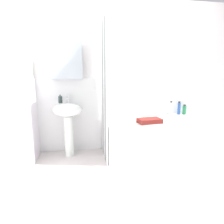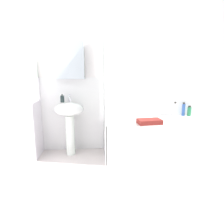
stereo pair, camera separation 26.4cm
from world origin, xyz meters
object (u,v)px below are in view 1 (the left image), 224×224
body_wash_bottle (184,110)px  soap_dispenser (60,99)px  sink (68,118)px  lotion_bottle (179,108)px  bathtub (152,136)px  shampoo_bottle (171,108)px  towel_folded (150,121)px

body_wash_bottle → soap_dispenser: bearing=-178.5°
sink → lotion_bottle: (1.85, 0.11, 0.07)m
bathtub → lotion_bottle: (0.55, 0.25, 0.39)m
lotion_bottle → sink: bearing=-176.5°
sink → shampoo_bottle: (1.71, 0.13, 0.07)m
soap_dispenser → towel_folded: size_ratio=0.39×
shampoo_bottle → towel_folded: 0.73m
shampoo_bottle → body_wash_bottle: bearing=-7.0°
bathtub → body_wash_bottle: body_wash_bottle is taller
bathtub → lotion_bottle: lotion_bottle is taller
sink → soap_dispenser: soap_dispenser is taller
shampoo_bottle → towel_folded: (-0.55, -0.48, -0.08)m
shampoo_bottle → bathtub: bearing=-147.6°
lotion_bottle → shampoo_bottle: (-0.14, 0.01, 0.00)m
sink → bathtub: (1.30, -0.14, -0.32)m
sink → lotion_bottle: 1.85m
sink → lotion_bottle: size_ratio=3.73×
bathtub → shampoo_bottle: (0.41, 0.26, 0.40)m
soap_dispenser → body_wash_bottle: 2.06m
soap_dispenser → lotion_bottle: 1.96m
body_wash_bottle → towel_folded: size_ratio=0.51×
body_wash_bottle → lotion_bottle: (-0.09, 0.02, 0.03)m
shampoo_bottle → sink: bearing=-175.8°
bathtub → soap_dispenser: bearing=172.7°
bathtub → shampoo_bottle: 0.63m
bathtub → towel_folded: (-0.14, -0.22, 0.32)m
sink → shampoo_bottle: size_ratio=3.59×
bathtub → body_wash_bottle: (0.65, 0.23, 0.36)m
lotion_bottle → body_wash_bottle: bearing=-9.2°
lotion_bottle → towel_folded: lotion_bottle is taller
soap_dispenser → towel_folded: 1.35m
sink → shampoo_bottle: bearing=4.2°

